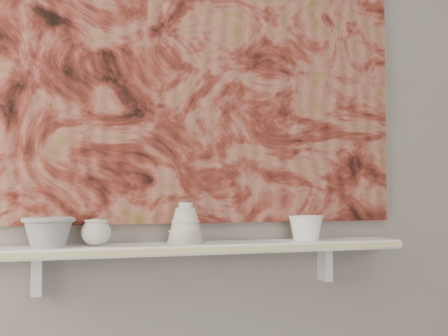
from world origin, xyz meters
name	(u,v)px	position (x,y,z in m)	size (l,w,h in m)	color
wall_back	(190,116)	(0.00, 1.60, 1.35)	(3.60, 3.60, 0.00)	gray
shelf	(198,248)	(0.00, 1.51, 0.92)	(1.40, 0.18, 0.03)	white
shelf_stripe	(206,250)	(0.00, 1.41, 0.92)	(1.40, 0.01, 0.02)	beige
bracket_left	(36,276)	(-0.49, 1.57, 0.84)	(0.03, 0.06, 0.12)	white
bracket_right	(325,264)	(0.49, 1.57, 0.84)	(0.03, 0.06, 0.12)	white
painting	(191,59)	(0.00, 1.59, 1.54)	(1.50, 0.03, 1.10)	maroon
house_motif	(313,153)	(0.45, 1.57, 1.23)	(0.09, 0.00, 0.08)	black
bowl_grey	(48,232)	(-0.46, 1.51, 0.98)	(0.16, 0.16, 0.09)	gray
cup_cream	(96,232)	(-0.32, 1.51, 0.97)	(0.09, 0.09, 0.08)	beige
bell_vessel	(186,223)	(-0.04, 1.51, 1.00)	(0.12, 0.12, 0.13)	beige
bowl_white	(306,228)	(0.38, 1.51, 0.97)	(0.12, 0.12, 0.09)	white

